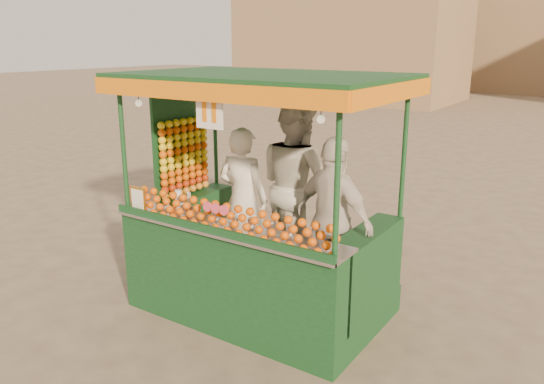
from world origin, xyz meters
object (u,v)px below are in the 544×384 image
Objects in this scene: vendor_middle at (296,185)px; vendor_left at (243,199)px; juice_cart at (250,239)px; vendor_right at (334,220)px.

vendor_left is at bearing 58.78° from vendor_middle.
juice_cart is at bearing 126.24° from vendor_left.
vendor_right is at bearing 17.16° from juice_cart.
juice_cart is at bearing 33.65° from vendor_right.
vendor_right is at bearing 166.50° from vendor_left.
juice_cart reaches higher than vendor_left.
vendor_left is (-0.35, 0.36, 0.28)m from juice_cart.
vendor_middle is (0.48, 0.33, 0.15)m from vendor_left.
vendor_left is 1.17m from vendor_right.
juice_cart is 1.70× the size of vendor_left.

